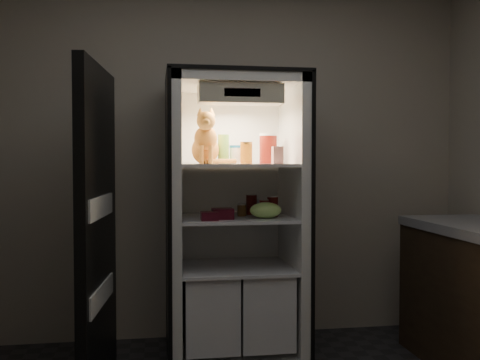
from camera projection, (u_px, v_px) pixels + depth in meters
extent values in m
plane|color=#AFA392|center=(226.00, 155.00, 3.99)|extent=(3.60, 0.00, 3.60)
cube|color=white|center=(228.00, 214.00, 3.87)|extent=(0.85, 0.06, 1.85)
cube|color=white|center=(175.00, 219.00, 3.50)|extent=(0.06, 0.70, 1.85)
cube|color=white|center=(292.00, 217.00, 3.62)|extent=(0.06, 0.70, 1.85)
cube|color=white|center=(234.00, 84.00, 3.53)|extent=(0.85, 0.70, 0.06)
cube|color=white|center=(235.00, 351.00, 3.59)|extent=(0.85, 0.70, 0.06)
cube|color=black|center=(168.00, 220.00, 3.49)|extent=(0.02, 0.72, 1.87)
cube|color=black|center=(298.00, 217.00, 3.63)|extent=(0.02, 0.72, 1.87)
cube|color=black|center=(234.00, 77.00, 3.53)|extent=(0.90, 0.72, 0.02)
cube|color=white|center=(235.00, 165.00, 3.52)|extent=(0.73, 0.62, 0.02)
cube|color=white|center=(235.00, 218.00, 3.53)|extent=(0.73, 0.62, 0.02)
cube|color=white|center=(209.00, 306.00, 3.52)|extent=(0.34, 0.58, 0.48)
cube|color=white|center=(261.00, 304.00, 3.58)|extent=(0.34, 0.58, 0.48)
cube|color=white|center=(235.00, 268.00, 3.54)|extent=(0.73, 0.62, 0.02)
cube|color=beige|center=(240.00, 94.00, 3.29)|extent=(0.52, 0.18, 0.12)
cube|color=black|center=(242.00, 92.00, 3.21)|extent=(0.22, 0.01, 0.05)
cube|color=black|center=(97.00, 228.00, 3.07)|extent=(0.14, 0.87, 1.85)
cube|color=white|center=(98.00, 295.00, 3.03)|extent=(0.12, 0.64, 0.12)
cube|color=white|center=(97.00, 207.00, 3.01)|extent=(0.12, 0.64, 0.12)
ellipsoid|color=#B55E17|center=(205.00, 150.00, 3.53)|extent=(0.19, 0.24, 0.19)
ellipsoid|color=#B55E17|center=(206.00, 138.00, 3.44)|extent=(0.16, 0.14, 0.16)
sphere|color=orange|center=(206.00, 121.00, 3.38)|extent=(0.13, 0.13, 0.12)
sphere|color=orange|center=(206.00, 122.00, 3.33)|extent=(0.05, 0.05, 0.05)
cone|color=orange|center=(200.00, 112.00, 3.38)|extent=(0.05, 0.05, 0.05)
cone|color=orange|center=(212.00, 112.00, 3.39)|extent=(0.05, 0.05, 0.05)
cylinder|color=#B55E17|center=(201.00, 155.00, 3.38)|extent=(0.03, 0.03, 0.12)
cylinder|color=#B55E17|center=(211.00, 155.00, 3.39)|extent=(0.03, 0.03, 0.12)
cylinder|color=#B55E17|center=(221.00, 161.00, 3.46)|extent=(0.21, 0.11, 0.03)
cylinder|color=#248536|center=(223.00, 150.00, 3.57)|extent=(0.07, 0.07, 0.18)
cylinder|color=#248536|center=(223.00, 136.00, 3.57)|extent=(0.08, 0.08, 0.02)
cylinder|color=white|center=(236.00, 156.00, 3.61)|extent=(0.09, 0.09, 0.11)
cylinder|color=blue|center=(236.00, 147.00, 3.61)|extent=(0.09, 0.09, 0.02)
cylinder|color=maroon|center=(246.00, 154.00, 3.52)|extent=(0.08, 0.08, 0.13)
cylinder|color=gold|center=(246.00, 143.00, 3.52)|extent=(0.08, 0.08, 0.01)
cylinder|color=maroon|center=(268.00, 150.00, 3.63)|extent=(0.12, 0.12, 0.19)
cylinder|color=white|center=(268.00, 135.00, 3.63)|extent=(0.12, 0.12, 0.02)
cube|color=silver|center=(277.00, 155.00, 3.39)|extent=(0.06, 0.06, 0.11)
cylinder|color=black|center=(252.00, 205.00, 3.67)|extent=(0.07, 0.07, 0.13)
cylinder|color=#B2B2B2|center=(252.00, 195.00, 3.67)|extent=(0.08, 0.08, 0.00)
cylinder|color=black|center=(273.00, 207.00, 3.54)|extent=(0.07, 0.07, 0.13)
cylinder|color=#B2B2B2|center=(273.00, 197.00, 3.54)|extent=(0.07, 0.07, 0.00)
cylinder|color=black|center=(264.00, 209.00, 3.49)|extent=(0.06, 0.06, 0.11)
cylinder|color=#B2B2B2|center=(264.00, 200.00, 3.49)|extent=(0.06, 0.06, 0.00)
cylinder|color=#573919|center=(242.00, 211.00, 3.56)|extent=(0.06, 0.06, 0.07)
cylinder|color=#B2B2B2|center=(242.00, 204.00, 3.56)|extent=(0.06, 0.06, 0.01)
ellipsoid|color=#91C75D|center=(266.00, 210.00, 3.43)|extent=(0.21, 0.15, 0.10)
cube|color=#4B0C19|center=(209.00, 216.00, 3.31)|extent=(0.11, 0.11, 0.05)
cube|color=#4B0C19|center=(223.00, 214.00, 3.39)|extent=(0.13, 0.13, 0.07)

